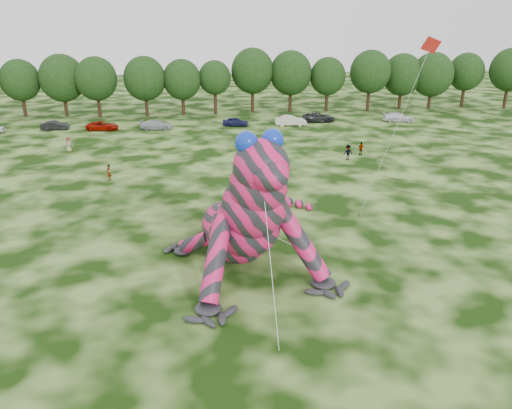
{
  "coord_description": "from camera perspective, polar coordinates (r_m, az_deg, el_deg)",
  "views": [
    {
      "loc": [
        -2.33,
        -25.9,
        15.22
      ],
      "look_at": [
        1.27,
        3.58,
        4.0
      ],
      "focal_mm": 35.0,
      "sensor_mm": 36.0,
      "label": 1
    }
  ],
  "objects": [
    {
      "name": "car_3",
      "position": [
        73.8,
        -11.3,
        8.93
      ],
      "size": [
        4.77,
        2.31,
        1.34
      ],
      "primitive_type": "imported",
      "rotation": [
        0.0,
        0.0,
        1.47
      ],
      "color": "#A7AAB1",
      "rests_on": "ground"
    },
    {
      "name": "tree_6",
      "position": [
        84.63,
        -17.71,
        12.64
      ],
      "size": [
        6.52,
        5.86,
        9.49
      ],
      "primitive_type": null,
      "color": "black",
      "rests_on": "ground"
    },
    {
      "name": "spectator_0",
      "position": [
        51.27,
        -16.49,
        3.52
      ],
      "size": [
        0.54,
        0.69,
        1.65
      ],
      "primitive_type": "imported",
      "rotation": [
        0.0,
        0.0,
        4.44
      ],
      "color": "gray",
      "rests_on": "ground"
    },
    {
      "name": "car_2",
      "position": [
        75.09,
        -17.14,
        8.58
      ],
      "size": [
        4.64,
        2.37,
        1.25
      ],
      "primitive_type": "imported",
      "rotation": [
        0.0,
        0.0,
        1.51
      ],
      "color": "#950E02",
      "rests_on": "ground"
    },
    {
      "name": "flying_kite",
      "position": [
        36.13,
        18.77,
        15.47
      ],
      "size": [
        3.34,
        4.56,
        14.48
      ],
      "color": "red",
      "rests_on": "ground"
    },
    {
      "name": "inflatable_gecko",
      "position": [
        32.29,
        -2.83,
        1.83
      ],
      "size": [
        20.78,
        22.86,
        9.59
      ],
      "primitive_type": null,
      "rotation": [
        0.0,
        0.0,
        0.28
      ],
      "color": "#D81A5E",
      "rests_on": "ground"
    },
    {
      "name": "car_1",
      "position": [
        77.62,
        -22.01,
        8.38
      ],
      "size": [
        3.97,
        1.58,
        1.28
      ],
      "primitive_type": "imported",
      "rotation": [
        0.0,
        0.0,
        1.63
      ],
      "color": "black",
      "rests_on": "ground"
    },
    {
      "name": "spectator_2",
      "position": [
        57.43,
        10.45,
        5.88
      ],
      "size": [
        1.24,
        0.87,
        1.74
      ],
      "primitive_type": "imported",
      "rotation": [
        0.0,
        0.0,
        3.36
      ],
      "color": "gray",
      "rests_on": "ground"
    },
    {
      "name": "tree_12",
      "position": [
        87.24,
        8.16,
        13.43
      ],
      "size": [
        5.99,
        5.39,
        8.97
      ],
      "primitive_type": null,
      "color": "black",
      "rests_on": "ground"
    },
    {
      "name": "car_4",
      "position": [
        74.77,
        -2.36,
        9.44
      ],
      "size": [
        4.01,
        2.26,
        1.29
      ],
      "primitive_type": "imported",
      "rotation": [
        0.0,
        0.0,
        1.36
      ],
      "color": "#181B47",
      "rests_on": "ground"
    },
    {
      "name": "tree_16",
      "position": [
        98.32,
        22.78,
        13.0
      ],
      "size": [
        6.26,
        5.63,
        9.37
      ],
      "primitive_type": null,
      "color": "black",
      "rests_on": "ground"
    },
    {
      "name": "tree_14",
      "position": [
        92.48,
        16.31,
        13.37
      ],
      "size": [
        6.82,
        6.14,
        9.4
      ],
      "primitive_type": null,
      "color": "black",
      "rests_on": "ground"
    },
    {
      "name": "spectator_3",
      "position": [
        59.74,
        11.91,
        6.27
      ],
      "size": [
        0.98,
        0.58,
        1.57
      ],
      "primitive_type": "imported",
      "rotation": [
        0.0,
        0.0,
        3.37
      ],
      "color": "gray",
      "rests_on": "ground"
    },
    {
      "name": "car_6",
      "position": [
        78.47,
        7.18,
        9.87
      ],
      "size": [
        5.21,
        2.78,
        1.39
      ],
      "primitive_type": "imported",
      "rotation": [
        0.0,
        0.0,
        1.47
      ],
      "color": "#232426",
      "rests_on": "ground"
    },
    {
      "name": "car_5",
      "position": [
        75.14,
        4.0,
        9.55
      ],
      "size": [
        4.66,
        1.82,
        1.51
      ],
      "primitive_type": "imported",
      "rotation": [
        0.0,
        0.0,
        1.52
      ],
      "color": "silver",
      "rests_on": "ground"
    },
    {
      "name": "tree_13",
      "position": [
        88.69,
        12.86,
        13.62
      ],
      "size": [
        6.83,
        6.15,
        10.13
      ],
      "primitive_type": null,
      "color": "black",
      "rests_on": "ground"
    },
    {
      "name": "spectator_5",
      "position": [
        44.06,
        2.84,
        1.72
      ],
      "size": [
        1.49,
        1.65,
        1.82
      ],
      "primitive_type": "imported",
      "rotation": [
        0.0,
        0.0,
        0.88
      ],
      "color": "gray",
      "rests_on": "ground"
    },
    {
      "name": "tree_5",
      "position": [
        87.48,
        -21.19,
        12.57
      ],
      "size": [
        7.16,
        6.44,
        9.8
      ],
      "primitive_type": null,
      "color": "black",
      "rests_on": "ground"
    },
    {
      "name": "ground",
      "position": [
        30.14,
        -1.59,
        -9.65
      ],
      "size": [
        240.0,
        240.0,
        0.0
      ],
      "primitive_type": "plane",
      "color": "#16330A",
      "rests_on": "ground"
    },
    {
      "name": "tree_11",
      "position": [
        86.23,
        3.97,
        13.87
      ],
      "size": [
        7.01,
        6.31,
        10.07
      ],
      "primitive_type": null,
      "color": "black",
      "rests_on": "ground"
    },
    {
      "name": "tree_9",
      "position": [
        84.03,
        -4.71,
        13.19
      ],
      "size": [
        5.27,
        4.74,
        8.68
      ],
      "primitive_type": null,
      "color": "black",
      "rests_on": "ground"
    },
    {
      "name": "tree_8",
      "position": [
        83.61,
        -8.42,
        13.1
      ],
      "size": [
        6.14,
        5.53,
        8.94
      ],
      "primitive_type": null,
      "color": "black",
      "rests_on": "ground"
    },
    {
      "name": "tree_4",
      "position": [
        89.56,
        -25.24,
        11.93
      ],
      "size": [
        6.22,
        5.6,
        9.06
      ],
      "primitive_type": null,
      "color": "black",
      "rests_on": "ground"
    },
    {
      "name": "tree_17",
      "position": [
        99.32,
        26.92,
        12.72
      ],
      "size": [
        6.98,
        6.28,
        10.3
      ],
      "primitive_type": null,
      "color": "black",
      "rests_on": "ground"
    },
    {
      "name": "tree_10",
      "position": [
        85.62,
        -0.4,
        14.01
      ],
      "size": [
        7.09,
        6.38,
        10.5
      ],
      "primitive_type": null,
      "color": "black",
      "rests_on": "ground"
    },
    {
      "name": "car_7",
      "position": [
        81.04,
        15.96,
        9.58
      ],
      "size": [
        4.95,
        2.59,
        1.37
      ],
      "primitive_type": "imported",
      "rotation": [
        0.0,
        0.0,
        1.42
      ],
      "color": "silver",
      "rests_on": "ground"
    },
    {
      "name": "tree_7",
      "position": [
        83.73,
        -12.54,
        13.03
      ],
      "size": [
        6.68,
        6.01,
        9.48
      ],
      "primitive_type": null,
      "color": "black",
      "rests_on": "ground"
    },
    {
      "name": "spectator_4",
      "position": [
        63.99,
        -20.63,
        6.4
      ],
      "size": [
        1.0,
        0.87,
        1.73
      ],
      "primitive_type": "imported",
      "rotation": [
        0.0,
        0.0,
        0.46
      ],
      "color": "gray",
      "rests_on": "ground"
    },
    {
      "name": "tree_15",
      "position": [
        93.67,
        19.44,
        13.19
      ],
      "size": [
        7.17,
        6.45,
        9.63
      ],
      "primitive_type": null,
      "color": "black",
      "rests_on": "ground"
    }
  ]
}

